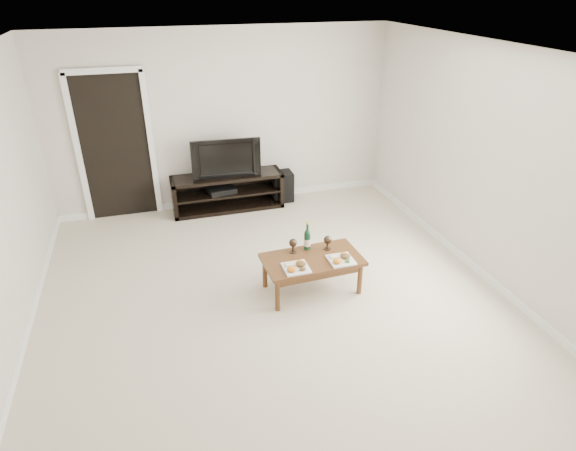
{
  "coord_description": "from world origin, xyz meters",
  "views": [
    {
      "loc": [
        -1.09,
        -4.18,
        3.18
      ],
      "look_at": [
        0.28,
        0.39,
        0.7
      ],
      "focal_mm": 30.0,
      "sensor_mm": 36.0,
      "label": 1
    }
  ],
  "objects_px": {
    "television": "(225,157)",
    "coffee_table": "(312,274)",
    "media_console": "(228,192)",
    "subwoofer": "(282,186)"
  },
  "relations": [
    {
      "from": "coffee_table",
      "to": "media_console",
      "type": "bearing_deg",
      "value": 102.03
    },
    {
      "from": "media_console",
      "to": "subwoofer",
      "type": "distance_m",
      "value": 0.89
    },
    {
      "from": "television",
      "to": "coffee_table",
      "type": "relative_size",
      "value": 0.93
    },
    {
      "from": "media_console",
      "to": "subwoofer",
      "type": "xyz_separation_m",
      "value": [
        0.88,
        0.08,
        -0.04
      ]
    },
    {
      "from": "subwoofer",
      "to": "television",
      "type": "bearing_deg",
      "value": -173.73
    },
    {
      "from": "television",
      "to": "coffee_table",
      "type": "distance_m",
      "value": 2.54
    },
    {
      "from": "television",
      "to": "subwoofer",
      "type": "height_order",
      "value": "television"
    },
    {
      "from": "media_console",
      "to": "coffee_table",
      "type": "bearing_deg",
      "value": -77.97
    },
    {
      "from": "media_console",
      "to": "coffee_table",
      "type": "xyz_separation_m",
      "value": [
        0.51,
        -2.41,
        -0.07
      ]
    },
    {
      "from": "coffee_table",
      "to": "television",
      "type": "bearing_deg",
      "value": 102.03
    }
  ]
}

